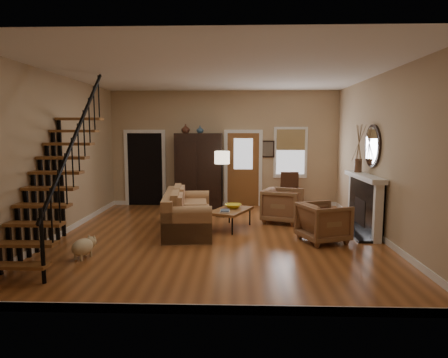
{
  "coord_description": "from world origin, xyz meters",
  "views": [
    {
      "loc": [
        0.38,
        -7.99,
        2.16
      ],
      "look_at": [
        0.1,
        0.4,
        1.15
      ],
      "focal_mm": 32.0,
      "sensor_mm": 36.0,
      "label": 1
    }
  ],
  "objects_px": {
    "armchair_right": "(283,206)",
    "side_chair": "(290,191)",
    "armoire": "(199,171)",
    "coffee_table": "(231,219)",
    "floor_lamp": "(222,184)",
    "armchair_left": "(324,222)",
    "sofa": "(188,212)"
  },
  "relations": [
    {
      "from": "armchair_right",
      "to": "side_chair",
      "type": "bearing_deg",
      "value": 6.04
    },
    {
      "from": "side_chair",
      "to": "armoire",
      "type": "bearing_deg",
      "value": 175.52
    },
    {
      "from": "coffee_table",
      "to": "side_chair",
      "type": "distance_m",
      "value": 2.77
    },
    {
      "from": "armchair_right",
      "to": "floor_lamp",
      "type": "xyz_separation_m",
      "value": [
        -1.47,
        0.62,
        0.43
      ]
    },
    {
      "from": "armchair_left",
      "to": "side_chair",
      "type": "relative_size",
      "value": 0.83
    },
    {
      "from": "side_chair",
      "to": "armchair_left",
      "type": "bearing_deg",
      "value": -86.1
    },
    {
      "from": "floor_lamp",
      "to": "armoire",
      "type": "bearing_deg",
      "value": 121.01
    },
    {
      "from": "floor_lamp",
      "to": "armchair_right",
      "type": "bearing_deg",
      "value": -22.85
    },
    {
      "from": "armoire",
      "to": "armchair_right",
      "type": "relative_size",
      "value": 2.37
    },
    {
      "from": "floor_lamp",
      "to": "side_chair",
      "type": "xyz_separation_m",
      "value": [
        1.85,
        0.96,
        -0.32
      ]
    },
    {
      "from": "sofa",
      "to": "coffee_table",
      "type": "distance_m",
      "value": 0.98
    },
    {
      "from": "armchair_left",
      "to": "side_chair",
      "type": "distance_m",
      "value": 3.25
    },
    {
      "from": "armoire",
      "to": "sofa",
      "type": "bearing_deg",
      "value": -89.67
    },
    {
      "from": "armchair_left",
      "to": "armchair_right",
      "type": "xyz_separation_m",
      "value": [
        -0.61,
        1.66,
        0.02
      ]
    },
    {
      "from": "armoire",
      "to": "side_chair",
      "type": "xyz_separation_m",
      "value": [
        2.55,
        -0.2,
        -0.54
      ]
    },
    {
      "from": "sofa",
      "to": "floor_lamp",
      "type": "relative_size",
      "value": 1.35
    },
    {
      "from": "sofa",
      "to": "side_chair",
      "type": "distance_m",
      "value": 3.56
    },
    {
      "from": "coffee_table",
      "to": "armchair_left",
      "type": "xyz_separation_m",
      "value": [
        1.83,
        -1.01,
        0.17
      ]
    },
    {
      "from": "armchair_right",
      "to": "side_chair",
      "type": "distance_m",
      "value": 1.63
    },
    {
      "from": "armchair_right",
      "to": "sofa",
      "type": "bearing_deg",
      "value": 132.78
    },
    {
      "from": "side_chair",
      "to": "armchair_right",
      "type": "bearing_deg",
      "value": -103.69
    },
    {
      "from": "armoire",
      "to": "armchair_left",
      "type": "bearing_deg",
      "value": -51.17
    },
    {
      "from": "armchair_left",
      "to": "armchair_right",
      "type": "distance_m",
      "value": 1.77
    },
    {
      "from": "armchair_right",
      "to": "floor_lamp",
      "type": "bearing_deg",
      "value": 86.87
    },
    {
      "from": "armchair_left",
      "to": "floor_lamp",
      "type": "height_order",
      "value": "floor_lamp"
    },
    {
      "from": "sofa",
      "to": "armoire",
      "type": "bearing_deg",
      "value": 84.62
    },
    {
      "from": "armoire",
      "to": "side_chair",
      "type": "height_order",
      "value": "armoire"
    },
    {
      "from": "armchair_left",
      "to": "side_chair",
      "type": "bearing_deg",
      "value": -16.79
    },
    {
      "from": "armchair_left",
      "to": "side_chair",
      "type": "xyz_separation_m",
      "value": [
        -0.22,
        3.24,
        0.12
      ]
    },
    {
      "from": "sofa",
      "to": "floor_lamp",
      "type": "xyz_separation_m",
      "value": [
        0.68,
        1.53,
        0.41
      ]
    },
    {
      "from": "sofa",
      "to": "armchair_left",
      "type": "relative_size",
      "value": 2.65
    },
    {
      "from": "coffee_table",
      "to": "armchair_left",
      "type": "bearing_deg",
      "value": -28.9
    }
  ]
}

